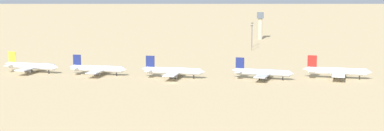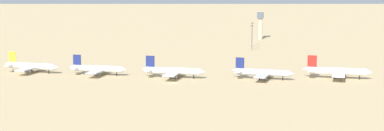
{
  "view_description": "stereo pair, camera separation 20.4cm",
  "coord_description": "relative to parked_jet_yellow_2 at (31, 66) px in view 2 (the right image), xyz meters",
  "views": [
    {
      "loc": [
        61.45,
        -339.31,
        61.96
      ],
      "look_at": [
        6.4,
        21.74,
        6.0
      ],
      "focal_mm": 63.83,
      "sensor_mm": 36.0,
      "label": 1
    },
    {
      "loc": [
        61.65,
        -339.28,
        61.96
      ],
      "look_at": [
        6.4,
        21.74,
        6.0
      ],
      "focal_mm": 63.83,
      "sensor_mm": 36.0,
      "label": 2
    }
  ],
  "objects": [
    {
      "name": "parked_jet_navy_5",
      "position": [
        129.34,
        -2.59,
        -0.05
      ],
      "size": [
        33.95,
        28.83,
        11.22
      ],
      "rotation": [
        0.0,
        0.0,
        -0.14
      ],
      "color": "silver",
      "rests_on": "ground"
    },
    {
      "name": "parked_jet_navy_3",
      "position": [
        39.41,
        -3.03,
        -0.11
      ],
      "size": [
        33.43,
        28.17,
        11.04
      ],
      "rotation": [
        0.0,
        0.0,
        -0.07
      ],
      "color": "silver",
      "rests_on": "ground"
    },
    {
      "name": "parked_jet_yellow_2",
      "position": [
        0.0,
        0.0,
        0.0
      ],
      "size": [
        34.29,
        29.26,
        11.36
      ],
      "rotation": [
        0.0,
        0.0,
        -0.18
      ],
      "color": "silver",
      "rests_on": "ground"
    },
    {
      "name": "control_tower",
      "position": [
        118.36,
        185.15,
        9.3
      ],
      "size": [
        5.2,
        5.2,
        21.59
      ],
      "color": "#C6B793",
      "rests_on": "ground"
    },
    {
      "name": "parked_jet_red_6",
      "position": [
        168.47,
        5.65,
        0.24
      ],
      "size": [
        36.63,
        30.93,
        12.09
      ],
      "rotation": [
        0.0,
        0.0,
        -0.09
      ],
      "color": "white",
      "rests_on": "ground"
    },
    {
      "name": "parked_jet_navy_4",
      "position": [
        81.81,
        -5.55,
        0.1
      ],
      "size": [
        35.32,
        29.77,
        11.66
      ],
      "rotation": [
        0.0,
        0.0,
        -0.07
      ],
      "color": "silver",
      "rests_on": "ground"
    },
    {
      "name": "light_pole_east",
      "position": [
        116.14,
        115.12,
        6.32
      ],
      "size": [
        1.8,
        0.5,
        17.61
      ],
      "color": "#59595E",
      "rests_on": "ground"
    },
    {
      "name": "light_pole_mid",
      "position": [
        115.28,
        133.28,
        6.45
      ],
      "size": [
        1.8,
        0.5,
        17.87
      ],
      "color": "#59595E",
      "rests_on": "ground"
    },
    {
      "name": "ground",
      "position": [
        84.85,
        -20.72,
        -3.72
      ],
      "size": [
        4000.0,
        4000.0,
        0.0
      ],
      "primitive_type": "plane",
      "color": "tan"
    }
  ]
}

